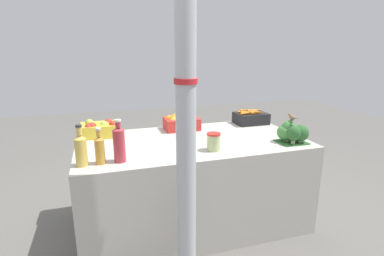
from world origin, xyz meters
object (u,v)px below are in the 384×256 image
Objects in this scene: juice_bottle_amber at (100,149)px; sparrow_bird at (292,117)px; apple_crate at (100,129)px; broccoli_pile at (292,133)px; juice_bottle_ruby at (119,144)px; orange_crate at (180,122)px; support_pole at (186,102)px; pickle_jar at (214,142)px; carrot_crate at (251,117)px; juice_bottle_golden at (81,149)px.

sparrow_bird is (1.45, 0.03, 0.11)m from juice_bottle_amber.
broccoli_pile is (1.43, -0.64, 0.02)m from apple_crate.
juice_bottle_ruby reaches higher than sparrow_bird.
orange_crate is 0.98m from sparrow_bird.
support_pole is 0.62m from pickle_jar.
juice_bottle_ruby is at bearing -177.94° from pickle_jar.
orange_crate is at bearing 56.50° from sparrow_bird.
broccoli_pile is at bearing -41.61° from orange_crate.
sparrow_bird is at bearing -88.74° from carrot_crate.
juice_bottle_ruby reaches higher than pickle_jar.
juice_bottle_golden is 2.07× the size of pickle_jar.
orange_crate is at bearing 179.46° from carrot_crate.
broccoli_pile is at bearing 20.23° from support_pole.
carrot_crate is at bearing 46.21° from support_pole.
carrot_crate is at bearing 26.39° from juice_bottle_ruby.
support_pole reaches higher than carrot_crate.
orange_crate is at bearing 138.39° from broccoli_pile.
pickle_jar is 0.67m from sparrow_bird.
sparrow_bird is at bearing 21.24° from support_pole.
juice_bottle_ruby is at bearing 98.13° from sparrow_bird.
sparrow_bird reaches higher than apple_crate.
support_pole reaches higher than broccoli_pile.
juice_bottle_golden reaches higher than juice_bottle_amber.
carrot_crate reaches higher than apple_crate.
apple_crate is 1.37× the size of broccoli_pile.
broccoli_pile reaches higher than pickle_jar.
orange_crate is 1.37× the size of broccoli_pile.
carrot_crate is 2.36× the size of pickle_jar.
carrot_crate reaches higher than pickle_jar.
orange_crate is 1.28× the size of juice_bottle_amber.
support_pole is at bearing -36.40° from juice_bottle_amber.
pickle_jar is (0.79, 0.02, -0.03)m from juice_bottle_amber.
sparrow_bird is (0.01, -0.62, 0.14)m from carrot_crate.
juice_bottle_ruby reaches higher than broccoli_pile.
carrot_crate is at bearing 0.04° from apple_crate.
orange_crate is at bearing 48.31° from juice_bottle_ruby.
juice_bottle_amber is 0.79m from pickle_jar.
pickle_jar is (-0.64, -0.63, 0.00)m from carrot_crate.
apple_crate is 2.26× the size of sparrow_bird.
broccoli_pile is (0.01, -0.64, 0.02)m from carrot_crate.
juice_bottle_golden is 0.24m from juice_bottle_ruby.
orange_crate is at bearing 97.55° from pickle_jar.
apple_crate is at bearing 141.37° from pickle_jar.
pickle_jar is (0.67, 0.02, -0.06)m from juice_bottle_ruby.
apple_crate is 1.14× the size of juice_bottle_golden.
pickle_jar is at bearing 1.74° from juice_bottle_amber.
juice_bottle_golden is 0.94× the size of juice_bottle_ruby.
pickle_jar is at bearing 178.42° from broccoli_pile.
pickle_jar is at bearing 49.68° from support_pole.
juice_bottle_golden reaches higher than apple_crate.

